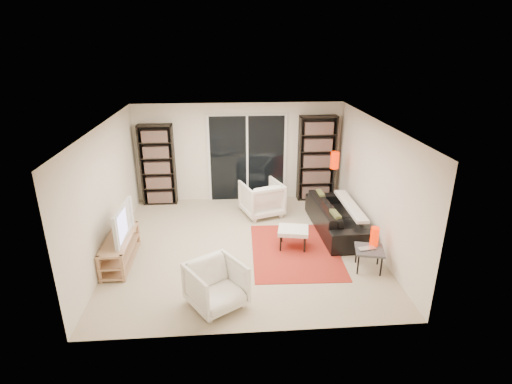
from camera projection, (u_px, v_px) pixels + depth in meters
floor at (245, 245)px, 7.85m from camera, size 5.00×5.00×0.00m
wall_back at (239, 152)px, 9.74m from camera, size 5.00×0.02×2.40m
wall_front at (253, 256)px, 5.09m from camera, size 5.00×0.02×2.40m
wall_left at (106, 192)px, 7.24m from camera, size 0.02×5.00×2.40m
wall_right at (375, 185)px, 7.60m from camera, size 0.02×5.00×2.40m
ceiling at (243, 124)px, 6.99m from camera, size 5.00×5.00×0.02m
sliding_door at (247, 159)px, 9.78m from camera, size 1.92×0.08×2.16m
bookshelf_left at (158, 165)px, 9.53m from camera, size 0.80×0.30×1.95m
bookshelf_right at (317, 159)px, 9.78m from camera, size 0.90×0.30×2.10m
tv_stand at (120, 249)px, 7.16m from camera, size 0.44×1.36×0.50m
tv at (118, 222)px, 6.97m from camera, size 0.19×1.04×0.60m
rug at (295, 250)px, 7.64m from camera, size 1.71×2.27×0.01m
sofa at (337, 217)px, 8.35m from camera, size 0.92×2.19×0.63m
armchair_back at (262, 198)px, 9.10m from camera, size 1.07×1.08×0.79m
armchair_front at (216, 285)px, 5.96m from camera, size 1.05×1.06×0.71m
ottoman at (293, 231)px, 7.65m from camera, size 0.65×0.57×0.40m
side_table at (369, 251)px, 6.91m from camera, size 0.58×0.58×0.40m
laptop at (368, 250)px, 6.85m from camera, size 0.34×0.25×0.02m
table_lamp at (375, 236)px, 6.98m from camera, size 0.15×0.15×0.33m
floor_lamp at (334, 166)px, 9.07m from camera, size 0.21×0.21×1.42m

